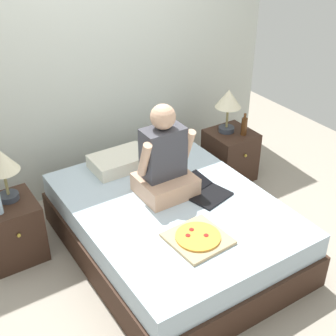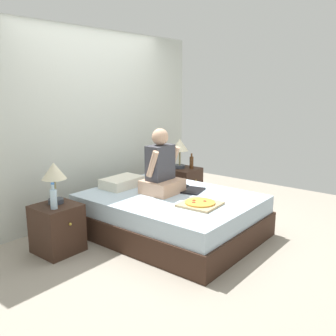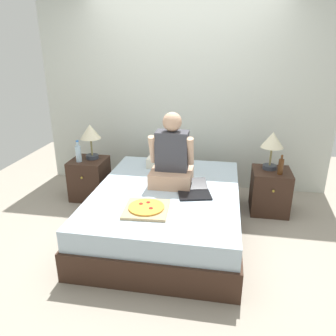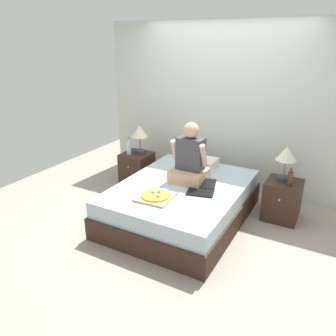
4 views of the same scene
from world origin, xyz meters
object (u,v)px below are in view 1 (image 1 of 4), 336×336
(lamp_on_left_nightstand, at_px, (2,164))
(laptop, at_px, (205,192))
(bed, at_px, (173,227))
(nightstand_left, at_px, (12,230))
(person_seated, at_px, (164,162))
(pizza_box, at_px, (198,238))
(nightstand_right, at_px, (230,155))
(beer_bottle, at_px, (244,126))
(lamp_on_right_nightstand, at_px, (228,102))

(lamp_on_left_nightstand, xyz_separation_m, laptop, (1.39, -0.75, -0.34))
(bed, height_order, nightstand_left, nightstand_left)
(person_seated, relative_size, pizza_box, 1.84)
(nightstand_left, distance_m, nightstand_right, 2.29)
(nightstand_left, height_order, beer_bottle, beer_bottle)
(bed, xyz_separation_m, lamp_on_right_nightstand, (1.11, 0.70, 0.61))
(person_seated, xyz_separation_m, pizza_box, (-0.13, -0.65, -0.27))
(lamp_on_right_nightstand, height_order, beer_bottle, lamp_on_right_nightstand)
(nightstand_left, bearing_deg, beer_bottle, -2.43)
(beer_bottle, height_order, person_seated, person_seated)
(pizza_box, bearing_deg, lamp_on_left_nightstand, 130.05)
(nightstand_right, xyz_separation_m, lamp_on_right_nightstand, (-0.03, 0.05, 0.59))
(nightstand_left, relative_size, person_seated, 0.67)
(nightstand_right, height_order, laptop, laptop)
(bed, bearing_deg, nightstand_right, 29.71)
(beer_bottle, relative_size, laptop, 0.48)
(bed, distance_m, lamp_on_left_nightstand, 1.44)
(lamp_on_right_nightstand, xyz_separation_m, laptop, (-0.83, -0.75, -0.34))
(lamp_on_left_nightstand, xyz_separation_m, pizza_box, (1.00, -1.19, -0.34))
(nightstand_right, bearing_deg, pizza_box, -137.57)
(nightstand_right, bearing_deg, lamp_on_left_nightstand, 178.72)
(nightstand_right, relative_size, beer_bottle, 2.28)
(beer_bottle, bearing_deg, laptop, -147.18)
(bed, relative_size, pizza_box, 4.71)
(bed, height_order, laptop, laptop)
(bed, relative_size, lamp_on_left_nightstand, 4.44)
(lamp_on_right_nightstand, height_order, laptop, lamp_on_right_nightstand)
(beer_bottle, bearing_deg, person_seated, -161.98)
(nightstand_left, height_order, lamp_on_left_nightstand, lamp_on_left_nightstand)
(lamp_on_right_nightstand, bearing_deg, nightstand_left, -178.73)
(nightstand_right, bearing_deg, beer_bottle, -54.99)
(pizza_box, bearing_deg, lamp_on_right_nightstand, 44.36)
(nightstand_left, bearing_deg, laptop, -25.96)
(lamp_on_left_nightstand, distance_m, lamp_on_right_nightstand, 2.22)
(nightstand_left, height_order, laptop, laptop)
(beer_bottle, bearing_deg, pizza_box, -141.71)
(bed, distance_m, lamp_on_right_nightstand, 1.45)
(lamp_on_left_nightstand, height_order, laptop, lamp_on_left_nightstand)
(pizza_box, bearing_deg, person_seated, 78.83)
(nightstand_right, height_order, pizza_box, pizza_box)
(lamp_on_left_nightstand, distance_m, nightstand_right, 2.32)
(lamp_on_right_nightstand, distance_m, person_seated, 1.21)
(nightstand_right, bearing_deg, laptop, -140.84)
(nightstand_left, bearing_deg, nightstand_right, 0.00)
(laptop, bearing_deg, beer_bottle, 32.82)
(bed, bearing_deg, pizza_box, -101.97)
(laptop, bearing_deg, nightstand_left, 154.04)
(lamp_on_left_nightstand, relative_size, lamp_on_right_nightstand, 1.00)
(beer_bottle, xyz_separation_m, pizza_box, (-1.32, -1.04, -0.11))
(lamp_on_left_nightstand, bearing_deg, nightstand_left, -128.62)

